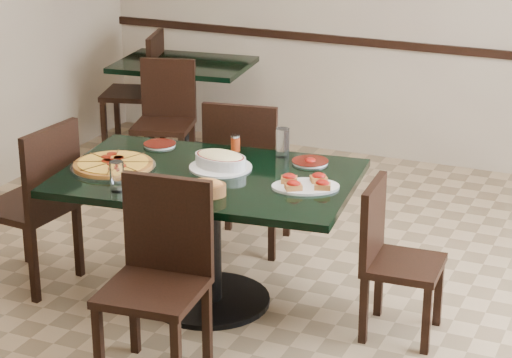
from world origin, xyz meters
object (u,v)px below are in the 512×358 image
at_px(chair_right, 390,252).
at_px(chair_left, 38,197).
at_px(back_table, 184,91).
at_px(back_chair_left, 143,85).
at_px(lasagna_casserole, 220,160).
at_px(pepperoni_pizza, 113,165).
at_px(back_chair_near, 166,113).
at_px(bruschetta_platter, 306,184).
at_px(main_table, 208,207).
at_px(bread_basket, 205,188).
at_px(chair_far, 245,167).
at_px(chair_near, 160,268).

height_order(chair_right, chair_left, chair_left).
relative_size(back_table, back_chair_left, 1.15).
distance_m(back_chair_left, lasagna_casserole, 2.72).
relative_size(chair_left, pepperoni_pizza, 2.08).
xyz_separation_m(back_chair_near, bruschetta_platter, (1.74, -1.69, 0.29)).
relative_size(back_table, back_chair_near, 1.24).
bearing_deg(main_table, bread_basket, -72.41).
relative_size(chair_far, chair_left, 1.01).
bearing_deg(chair_right, main_table, 91.34).
bearing_deg(pepperoni_pizza, chair_near, -44.83).
bearing_deg(pepperoni_pizza, back_chair_left, 116.61).
distance_m(main_table, chair_right, 0.99).
bearing_deg(back_chair_left, chair_right, 35.58).
bearing_deg(back_table, chair_left, -88.80).
relative_size(pepperoni_pizza, lasagna_casserole, 1.36).
height_order(main_table, bread_basket, bread_basket).
height_order(chair_near, back_chair_near, chair_near).
xyz_separation_m(back_table, chair_far, (1.18, -1.46, 0.01)).
xyz_separation_m(back_chair_left, bruschetta_platter, (2.22, -2.20, 0.25)).
xyz_separation_m(back_table, chair_left, (0.33, -2.36, 0.01)).
xyz_separation_m(chair_right, back_chair_near, (-2.18, 1.62, 0.04)).
height_order(chair_right, back_chair_left, back_chair_left).
relative_size(chair_right, pepperoni_pizza, 1.77).
height_order(chair_far, chair_near, chair_far).
bearing_deg(pepperoni_pizza, back_table, 108.84).
distance_m(chair_right, bread_basket, 0.99).
bearing_deg(lasagna_casserole, main_table, -89.41).
distance_m(back_table, chair_far, 1.88).
bearing_deg(chair_near, chair_right, 36.61).
xyz_separation_m(chair_near, lasagna_casserole, (-0.08, 0.83, 0.26)).
relative_size(chair_far, lasagna_casserole, 2.84).
distance_m(main_table, chair_far, 0.73).
height_order(back_chair_left, bruschetta_platter, back_chair_left).
bearing_deg(chair_near, chair_left, 147.72).
bearing_deg(bruschetta_platter, bread_basket, -169.59).
bearing_deg(chair_left, chair_far, 141.72).
height_order(chair_right, lasagna_casserole, lasagna_casserole).
relative_size(chair_left, back_chair_left, 1.02).
bearing_deg(lasagna_casserole, chair_right, 8.35).
relative_size(back_chair_near, lasagna_casserole, 2.57).
relative_size(chair_near, back_chair_near, 1.10).
relative_size(back_chair_left, bread_basket, 3.80).
relative_size(chair_right, lasagna_casserole, 2.40).
relative_size(chair_near, bruschetta_platter, 2.30).
bearing_deg(chair_right, pepperoni_pizza, 93.82).
bearing_deg(chair_far, back_chair_left, -52.47).
height_order(main_table, back_chair_near, back_chair_near).
relative_size(back_table, chair_left, 1.13).
relative_size(back_table, chair_near, 1.13).
xyz_separation_m(back_table, chair_near, (1.39, -2.90, 0.01)).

